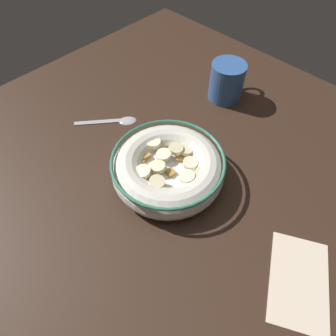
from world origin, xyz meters
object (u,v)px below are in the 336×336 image
(cereal_bowl, at_px, (168,168))
(folded_napkin, at_px, (301,279))
(coffee_mug, at_px, (227,81))
(spoon, at_px, (118,121))

(cereal_bowl, relative_size, folded_napkin, 1.43)
(folded_napkin, bearing_deg, coffee_mug, 53.05)
(coffee_mug, bearing_deg, cereal_bowl, -164.88)
(cereal_bowl, height_order, coffee_mug, coffee_mug)
(spoon, relative_size, coffee_mug, 1.14)
(spoon, height_order, coffee_mug, coffee_mug)
(folded_napkin, bearing_deg, cereal_bowl, 91.01)
(cereal_bowl, distance_m, spoon, 0.19)
(spoon, bearing_deg, coffee_mug, -26.00)
(cereal_bowl, bearing_deg, coffee_mug, 15.12)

